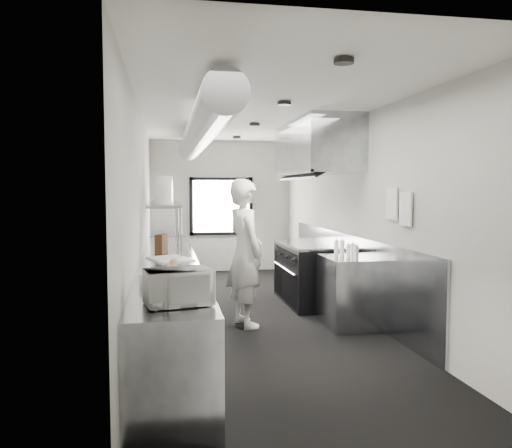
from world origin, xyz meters
name	(u,v)px	position (x,y,z in m)	size (l,w,h in m)	color
floor	(253,316)	(0.00, 0.00, 0.00)	(3.00, 8.00, 0.01)	black
ceiling	(253,113)	(0.00, 0.00, 2.80)	(3.00, 8.00, 0.01)	silver
wall_back	(221,206)	(0.00, 4.00, 1.40)	(3.00, 0.02, 2.80)	#B5B4AC
wall_front	(367,252)	(0.00, -4.00, 1.40)	(3.00, 0.02, 2.80)	#B5B4AC
wall_left	(141,217)	(-1.50, 0.00, 1.40)	(0.02, 8.00, 2.80)	#B5B4AC
wall_right	(357,215)	(1.50, 0.00, 1.40)	(0.02, 8.00, 2.80)	#B5B4AC
wall_cladding	(347,271)	(1.48, 0.30, 0.55)	(0.03, 5.50, 1.10)	gray
hvac_duct	(199,134)	(-0.70, 0.40, 2.55)	(0.40, 0.40, 6.40)	gray
service_window	(221,206)	(0.00, 3.96, 1.40)	(1.36, 0.05, 1.25)	white
exhaust_hood	(316,149)	(1.10, 0.70, 2.39)	(0.81, 2.20, 0.88)	gray
prep_counter	(169,295)	(-1.15, -0.50, 0.45)	(0.70, 6.00, 0.90)	gray
pass_shelf	(165,205)	(-1.19, 1.00, 1.54)	(0.45, 3.00, 0.68)	gray
range	(311,273)	(1.04, 0.70, 0.47)	(0.88, 1.60, 0.94)	black
bottle_station	(350,292)	(1.15, -0.70, 0.45)	(0.65, 0.80, 0.90)	gray
far_work_table	(168,256)	(-1.15, 3.20, 0.45)	(0.70, 1.20, 0.90)	gray
notice_sheet_a	(392,204)	(1.47, -1.20, 1.60)	(0.02, 0.28, 0.38)	silver
notice_sheet_b	(406,209)	(1.47, -1.55, 1.55)	(0.02, 0.28, 0.38)	silver
line_cook	(245,253)	(-0.18, -0.42, 0.95)	(0.69, 0.46, 1.90)	silver
microwave	(178,287)	(-1.10, -3.01, 1.04)	(0.45, 0.34, 0.27)	white
deli_tub_a	(157,284)	(-1.26, -2.41, 0.95)	(0.13, 0.13, 0.09)	beige
deli_tub_b	(148,280)	(-1.35, -2.21, 0.95)	(0.15, 0.15, 0.11)	beige
newspaper	(184,280)	(-1.02, -2.02, 0.91)	(0.34, 0.42, 0.01)	beige
small_plate	(174,267)	(-1.10, -1.22, 0.91)	(0.19, 0.19, 0.02)	white
pastry	(174,263)	(-1.10, -1.22, 0.96)	(0.09, 0.09, 0.09)	tan
cutting_board	(170,259)	(-1.13, -0.52, 0.91)	(0.43, 0.57, 0.02)	silver
knife_block	(161,244)	(-1.24, 0.16, 1.03)	(0.11, 0.23, 0.26)	#4F2E1B
plate_stack_a	(163,195)	(-1.21, 0.12, 1.70)	(0.22, 0.22, 0.25)	white
plate_stack_b	(163,193)	(-1.22, 0.59, 1.72)	(0.23, 0.23, 0.30)	white
plate_stack_c	(165,192)	(-1.19, 1.32, 1.73)	(0.22, 0.22, 0.31)	white
plate_stack_d	(164,189)	(-1.19, 1.55, 1.78)	(0.27, 0.27, 0.41)	white
squeeze_bottle_a	(356,253)	(1.11, -1.00, 0.99)	(0.06, 0.06, 0.18)	silver
squeeze_bottle_b	(352,251)	(1.13, -0.83, 0.99)	(0.06, 0.06, 0.19)	silver
squeeze_bottle_c	(348,251)	(1.10, -0.74, 0.98)	(0.06, 0.06, 0.17)	silver
squeeze_bottle_d	(342,248)	(1.10, -0.53, 1.00)	(0.07, 0.07, 0.20)	silver
squeeze_bottle_e	(336,247)	(1.07, -0.38, 0.99)	(0.06, 0.06, 0.18)	silver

